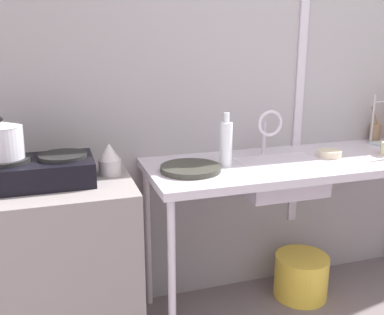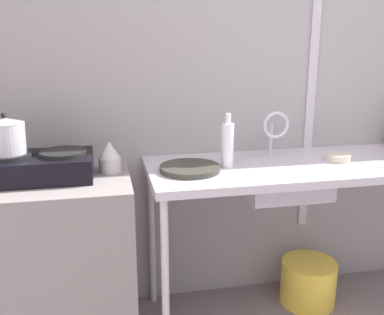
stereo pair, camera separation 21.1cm
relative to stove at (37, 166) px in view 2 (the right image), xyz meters
The scene contains 13 objects.
wall_back 1.65m from the stove, 12.50° to the left, with size 5.13×0.10×2.59m, color #9F9A9C.
wall_metal_strip 1.58m from the stove, 11.16° to the left, with size 0.05×0.01×2.07m, color silver.
counter_concrete 0.50m from the stove, behind, with size 0.90×0.60×0.87m, color gray.
counter_sink 1.41m from the stove, ahead, with size 1.80×0.60×0.87m.
stove is the anchor object (origin of this frame).
pot_on_left_burner 0.19m from the stove, behind, with size 0.17×0.17×0.18m.
percolator 0.33m from the stove, ahead, with size 0.11×0.11×0.15m.
sink_basin 1.22m from the stove, ahead, with size 0.43×0.30×0.17m, color silver.
faucet 1.21m from the stove, ahead, with size 0.15×0.08×0.26m.
frying_pan 0.71m from the stove, ahead, with size 0.30×0.30×0.03m, color #36362E.
small_bowl_on_drainboard 1.51m from the stove, ahead, with size 0.13×0.13×0.04m, color beige.
bottle_by_sink 0.90m from the stove, ahead, with size 0.06×0.06×0.27m.
bucket_on_floor 1.63m from the stove, ahead, with size 0.31×0.31×0.26m, color yellow.
Camera 2 is at (-1.27, -0.66, 1.48)m, focal length 40.70 mm.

